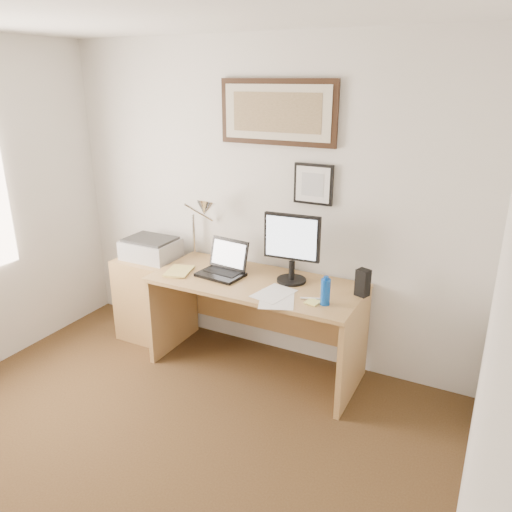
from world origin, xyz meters
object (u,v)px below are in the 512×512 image
Objects in this scene: side_cabinet at (150,298)px; desk at (261,305)px; book at (168,270)px; laptop at (224,267)px; lcd_monitor at (292,245)px; water_bottle at (325,292)px; printer at (151,248)px.

desk is at bearing 1.89° from side_cabinet.
laptop reaches higher than book.
side_cabinet is 0.90m from laptop.
book reaches higher than desk.
side_cabinet is 1.48m from lcd_monitor.
side_cabinet is 0.46× the size of desk.
side_cabinet is 2.01× the size of laptop.
side_cabinet is 2.95× the size of book.
water_bottle is at bearing -10.46° from laptop.
laptop is (0.42, 0.16, 0.05)m from book.
laptop is 0.58m from lcd_monitor.
lcd_monitor is 1.18× the size of printer.
side_cabinet is at bearing 152.38° from book.
water_bottle reaches higher than book.
laptop is at bearing -166.08° from desk.
laptop is at bearing 169.54° from water_bottle.
book is (0.37, -0.19, 0.39)m from side_cabinet.
water_bottle is at bearing -35.59° from lcd_monitor.
side_cabinet is 1.40× the size of lcd_monitor.
laptop is 0.77m from printer.
water_bottle is 0.11× the size of desk.
desk reaches higher than side_cabinet.
laptop reaches higher than printer.
laptop is at bearing 20.70° from book.
book is 0.68× the size of laptop.
book is 0.48× the size of lcd_monitor.
printer is (-1.29, -0.02, -0.22)m from lcd_monitor.
water_bottle is (1.67, -0.20, 0.48)m from side_cabinet.
printer is (-0.35, 0.23, 0.06)m from book.
desk is at bearing 13.92° from laptop.
lcd_monitor reaches higher than desk.
side_cabinet is at bearing -177.44° from lcd_monitor.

